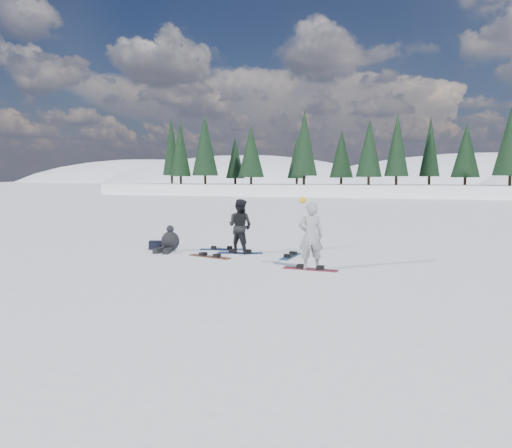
{
  "coord_description": "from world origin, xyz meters",
  "views": [
    {
      "loc": [
        2.41,
        -14.44,
        2.52
      ],
      "look_at": [
        -2.76,
        -0.21,
        1.1
      ],
      "focal_mm": 35.0,
      "sensor_mm": 36.0,
      "label": 1
    }
  ],
  "objects_px": {
    "seated_rider": "(170,241)",
    "snowboard_loose_c": "(222,249)",
    "snowboard_loose_a": "(290,256)",
    "snowboarder_man": "(240,226)",
    "snowboard_loose_b": "(210,257)",
    "snowboarder_woman": "(311,236)",
    "gear_bag": "(156,245)"
  },
  "relations": [
    {
      "from": "seated_rider",
      "to": "snowboard_loose_c",
      "type": "bearing_deg",
      "value": 24.3
    },
    {
      "from": "seated_rider",
      "to": "snowboard_loose_b",
      "type": "relative_size",
      "value": 0.72
    },
    {
      "from": "snowboarder_man",
      "to": "snowboard_loose_c",
      "type": "xyz_separation_m",
      "value": [
        -0.91,
        0.54,
        -0.89
      ]
    },
    {
      "from": "seated_rider",
      "to": "snowboard_loose_b",
      "type": "height_order",
      "value": "seated_rider"
    },
    {
      "from": "snowboarder_man",
      "to": "seated_rider",
      "type": "distance_m",
      "value": 2.53
    },
    {
      "from": "snowboard_loose_c",
      "to": "snowboard_loose_a",
      "type": "distance_m",
      "value": 2.76
    },
    {
      "from": "snowboard_loose_c",
      "to": "snowboard_loose_a",
      "type": "xyz_separation_m",
      "value": [
        2.68,
        -0.67,
        0.0
      ]
    },
    {
      "from": "gear_bag",
      "to": "snowboard_loose_c",
      "type": "distance_m",
      "value": 2.33
    },
    {
      "from": "snowboarder_woman",
      "to": "snowboard_loose_a",
      "type": "relative_size",
      "value": 1.33
    },
    {
      "from": "snowboarder_man",
      "to": "seated_rider",
      "type": "bearing_deg",
      "value": 20.47
    },
    {
      "from": "snowboarder_man",
      "to": "snowboard_loose_b",
      "type": "distance_m",
      "value": 1.51
    },
    {
      "from": "seated_rider",
      "to": "snowboard_loose_c",
      "type": "relative_size",
      "value": 0.72
    },
    {
      "from": "snowboarder_man",
      "to": "seated_rider",
      "type": "xyz_separation_m",
      "value": [
        -2.44,
        -0.39,
        -0.56
      ]
    },
    {
      "from": "snowboard_loose_c",
      "to": "snowboard_loose_a",
      "type": "height_order",
      "value": "same"
    },
    {
      "from": "snowboard_loose_a",
      "to": "seated_rider",
      "type": "bearing_deg",
      "value": 95.22
    },
    {
      "from": "snowboard_loose_c",
      "to": "snowboarder_woman",
      "type": "bearing_deg",
      "value": -55.42
    },
    {
      "from": "snowboarder_woman",
      "to": "snowboard_loose_a",
      "type": "distance_m",
      "value": 2.44
    },
    {
      "from": "gear_bag",
      "to": "snowboard_loose_b",
      "type": "relative_size",
      "value": 0.3
    },
    {
      "from": "snowboarder_man",
      "to": "snowboard_loose_a",
      "type": "height_order",
      "value": "snowboarder_man"
    },
    {
      "from": "snowboard_loose_b",
      "to": "snowboard_loose_c",
      "type": "bearing_deg",
      "value": 114.85
    },
    {
      "from": "snowboard_loose_b",
      "to": "snowboard_loose_c",
      "type": "xyz_separation_m",
      "value": [
        -0.3,
        1.59,
        0.0
      ]
    },
    {
      "from": "gear_bag",
      "to": "snowboard_loose_c",
      "type": "height_order",
      "value": "gear_bag"
    },
    {
      "from": "seated_rider",
      "to": "gear_bag",
      "type": "xyz_separation_m",
      "value": [
        -0.7,
        0.26,
        -0.19
      ]
    },
    {
      "from": "gear_bag",
      "to": "snowboard_loose_b",
      "type": "distance_m",
      "value": 2.69
    },
    {
      "from": "snowboarder_woman",
      "to": "seated_rider",
      "type": "relative_size",
      "value": 1.84
    },
    {
      "from": "snowboarder_woman",
      "to": "gear_bag",
      "type": "height_order",
      "value": "snowboarder_woman"
    },
    {
      "from": "snowboarder_man",
      "to": "snowboard_loose_b",
      "type": "height_order",
      "value": "snowboarder_man"
    },
    {
      "from": "snowboarder_woman",
      "to": "snowboard_loose_b",
      "type": "height_order",
      "value": "snowboarder_woman"
    },
    {
      "from": "snowboard_loose_b",
      "to": "gear_bag",
      "type": "bearing_deg",
      "value": 174.3
    },
    {
      "from": "gear_bag",
      "to": "snowboard_loose_b",
      "type": "bearing_deg",
      "value": -20.03
    },
    {
      "from": "gear_bag",
      "to": "snowboarder_woman",
      "type": "bearing_deg",
      "value": -17.91
    },
    {
      "from": "snowboarder_man",
      "to": "snowboard_loose_b",
      "type": "relative_size",
      "value": 1.2
    }
  ]
}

